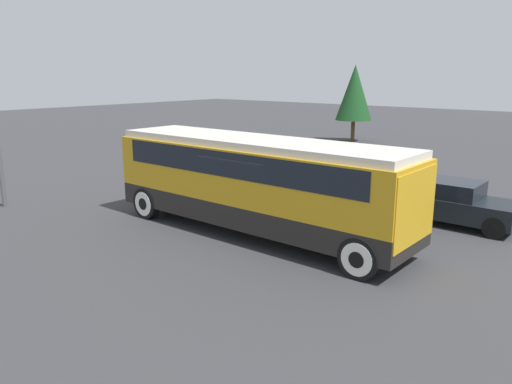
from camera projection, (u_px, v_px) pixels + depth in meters
name	position (u px, v px, depth m)	size (l,w,h in m)	color
ground_plane	(256.00, 234.00, 15.53)	(120.00, 120.00, 0.00)	#38383A
tour_bus	(258.00, 178.00, 15.05)	(10.05, 2.51, 2.98)	black
parked_car_near	(449.00, 202.00, 16.52)	(4.21, 1.81, 1.44)	black
parked_car_mid	(340.00, 184.00, 19.42)	(4.58, 1.93, 1.29)	#2D5638
tree_center	(354.00, 93.00, 35.88)	(2.62, 2.62, 5.48)	brown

